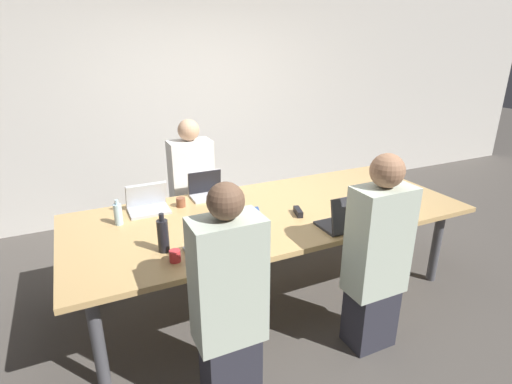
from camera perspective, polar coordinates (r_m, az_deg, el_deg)
ground_plane at (r=3.67m, az=1.87°, el=-13.74°), size 24.00×24.00×0.00m
curtain_wall at (r=5.13m, az=-9.46°, el=12.84°), size 12.00×0.06×2.80m
conference_table at (r=3.32m, az=2.01°, el=-3.67°), size 3.23×1.34×0.76m
laptop_near_midright at (r=3.04m, az=12.84°, el=-3.81°), size 0.35×0.27×0.28m
person_near_midright at (r=2.86m, az=16.86°, el=-9.05°), size 0.40×0.24×1.43m
laptop_far_left at (r=3.41m, az=-15.21°, el=-1.48°), size 0.33×0.25×0.24m
cup_far_left at (r=3.44m, az=-10.69°, el=-1.44°), size 0.08×0.08×0.08m
bottle_far_left at (r=3.21m, az=-19.11°, el=-2.97°), size 0.06×0.06×0.20m
laptop_far_midleft at (r=3.63m, az=-7.07°, el=0.41°), size 0.31×0.22×0.23m
person_far_midleft at (r=3.95m, az=-9.08°, el=-0.23°), size 0.40×0.24×1.41m
laptop_near_left at (r=2.64m, az=-6.45°, el=-7.60°), size 0.31×0.24×0.24m
person_near_left at (r=2.35m, az=-3.93°, el=-15.65°), size 0.40×0.24×1.41m
cup_near_left at (r=2.61m, az=-11.51°, el=-8.95°), size 0.07×0.07×0.08m
bottle_near_left at (r=2.71m, az=-13.14°, el=-6.03°), size 0.07×0.07×0.27m
stapler at (r=3.25m, az=6.04°, el=-2.82°), size 0.08×0.16×0.05m
notebook at (r=3.28m, az=-1.48°, el=-2.77°), size 0.25×0.20×0.02m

